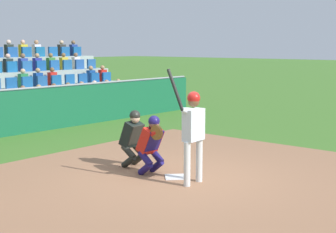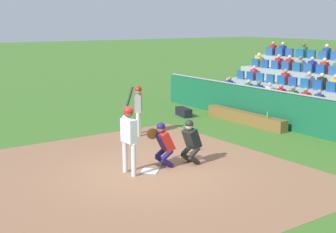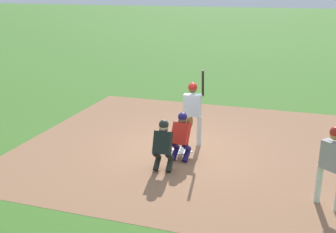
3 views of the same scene
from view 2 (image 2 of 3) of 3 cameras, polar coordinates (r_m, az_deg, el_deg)
ground_plane at (r=12.41m, az=-2.27°, el=-6.81°), size 160.00×160.00×0.00m
infield_dirt_patch at (r=12.17m, az=-4.28°, el=-7.20°), size 9.13×8.69×0.01m
home_plate_marker at (r=12.41m, az=-2.27°, el=-6.74°), size 0.62×0.62×0.02m
batter_at_plate at (r=11.95m, az=-4.86°, el=-1.90°), size 0.67×0.50×2.25m
catcher_crouching at (r=12.61m, az=-0.63°, el=-3.13°), size 0.49×0.71×1.28m
home_plate_umpire at (r=12.87m, az=2.82°, el=-2.88°), size 0.48×0.48×1.30m
dugout_wall at (r=16.77m, az=17.88°, el=-0.09°), size 17.37×0.24×1.41m
dugout_bench at (r=18.38m, az=9.48°, el=-0.15°), size 4.04×0.40×0.44m
water_bottle_on_bench at (r=17.41m, az=12.19°, el=0.21°), size 0.07×0.07×0.23m
equipment_duffel_bag at (r=19.52m, az=1.95°, el=0.55°), size 1.00×0.54×0.35m
on_deck_batter at (r=16.15m, az=-3.66°, el=1.39°), size 0.56×0.48×1.74m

